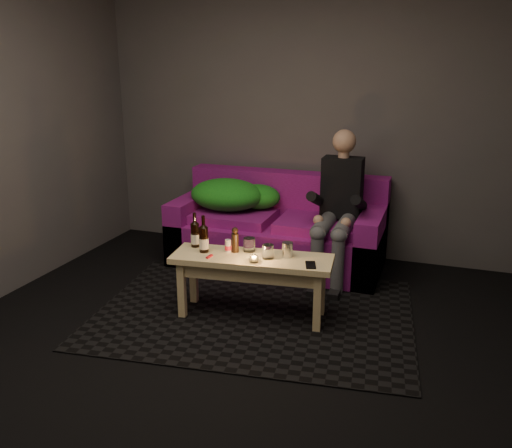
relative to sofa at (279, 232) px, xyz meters
The scene contains 17 objects.
floor 1.84m from the sofa, 85.84° to the right, with size 4.50×4.50×0.00m, color black.
room 1.91m from the sofa, 84.40° to the right, with size 4.50×4.50×4.50m.
rug 1.12m from the sofa, 82.47° to the right, with size 2.32×1.68×0.01m, color black.
sofa is the anchor object (origin of this frame).
green_blanket 0.55m from the sofa, behind, with size 0.83×0.57×0.28m.
person 0.69m from the sofa, 15.18° to the right, with size 0.34×0.79×1.26m.
coffee_table 1.14m from the sofa, 82.80° to the right, with size 1.19×0.50×0.47m.
beer_bottle_a 1.15m from the sofa, 107.21° to the right, with size 0.07×0.07×0.26m.
beer_bottle_b 1.21m from the sofa, 100.79° to the right, with size 0.07×0.07×0.28m.
salt_shaker 1.12m from the sofa, 92.79° to the right, with size 0.04×0.04×0.09m, color silver.
pepper_mill 1.11m from the sofa, 90.25° to the right, with size 0.05×0.05×0.14m, color black.
tumbler_back 1.06m from the sofa, 85.09° to the right, with size 0.09×0.09×0.10m, color white.
tealight 1.26m from the sofa, 80.99° to the right, with size 0.06×0.06×0.05m.
tumbler_front 1.18m from the sofa, 76.79° to the right, with size 0.08×0.08×0.10m, color white.
steel_cup 1.14m from the sofa, 69.90° to the right, with size 0.08×0.08×0.11m, color #B2B4B9.
smartphone 1.31m from the sofa, 63.33° to the right, with size 0.07×0.14×0.01m, color black.
red_lighter 1.27m from the sofa, 96.34° to the right, with size 0.02×0.07×0.01m, color #B40B19.
Camera 1 is at (1.25, -2.74, 1.83)m, focal length 38.00 mm.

